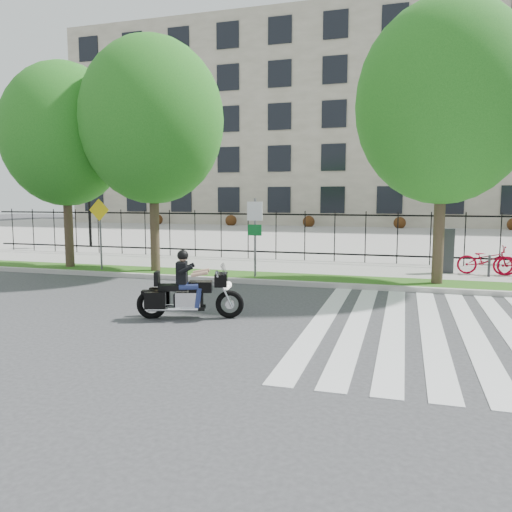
# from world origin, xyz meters

# --- Properties ---
(ground) EXTENTS (120.00, 120.00, 0.00)m
(ground) POSITION_xyz_m (0.00, 0.00, 0.00)
(ground) COLOR #353537
(ground) RESTS_ON ground
(curb) EXTENTS (60.00, 0.20, 0.15)m
(curb) POSITION_xyz_m (0.00, 4.10, 0.07)
(curb) COLOR #AAA6A0
(curb) RESTS_ON ground
(grass_verge) EXTENTS (60.00, 1.50, 0.15)m
(grass_verge) POSITION_xyz_m (0.00, 4.95, 0.07)
(grass_verge) COLOR #295916
(grass_verge) RESTS_ON ground
(sidewalk) EXTENTS (60.00, 3.50, 0.15)m
(sidewalk) POSITION_xyz_m (0.00, 7.45, 0.07)
(sidewalk) COLOR #9C9A92
(sidewalk) RESTS_ON ground
(plaza) EXTENTS (80.00, 34.00, 0.10)m
(plaza) POSITION_xyz_m (0.00, 25.00, 0.05)
(plaza) COLOR #9C9A92
(plaza) RESTS_ON ground
(crosswalk_stripes) EXTENTS (5.70, 8.00, 0.01)m
(crosswalk_stripes) POSITION_xyz_m (4.83, 0.00, 0.01)
(crosswalk_stripes) COLOR silver
(crosswalk_stripes) RESTS_ON ground
(iron_fence) EXTENTS (30.00, 0.06, 2.00)m
(iron_fence) POSITION_xyz_m (0.00, 9.20, 1.15)
(iron_fence) COLOR black
(iron_fence) RESTS_ON sidewalk
(office_building) EXTENTS (60.00, 21.90, 20.15)m
(office_building) POSITION_xyz_m (0.00, 44.92, 9.97)
(office_building) COLOR gray
(office_building) RESTS_ON ground
(lamp_post_left) EXTENTS (1.06, 0.70, 4.25)m
(lamp_post_left) POSITION_xyz_m (-12.00, 12.00, 3.21)
(lamp_post_left) COLOR black
(lamp_post_left) RESTS_ON ground
(street_tree_0) EXTENTS (4.44, 4.44, 7.32)m
(street_tree_0) POSITION_xyz_m (-7.97, 4.95, 4.91)
(street_tree_0) COLOR #3C2F21
(street_tree_0) RESTS_ON grass_verge
(street_tree_1) EXTENTS (4.86, 4.86, 7.90)m
(street_tree_1) POSITION_xyz_m (-4.45, 4.95, 5.25)
(street_tree_1) COLOR #3C2F21
(street_tree_1) RESTS_ON grass_verge
(street_tree_2) EXTENTS (5.02, 5.02, 8.10)m
(street_tree_2) POSITION_xyz_m (4.82, 4.95, 5.35)
(street_tree_2) COLOR #3C2F21
(street_tree_2) RESTS_ON grass_verge
(sign_pole_regulatory) EXTENTS (0.50, 0.09, 2.50)m
(sign_pole_regulatory) POSITION_xyz_m (-0.71, 4.58, 1.74)
(sign_pole_regulatory) COLOR #59595B
(sign_pole_regulatory) RESTS_ON grass_verge
(sign_pole_warning) EXTENTS (0.78, 0.09, 2.49)m
(sign_pole_warning) POSITION_xyz_m (-6.39, 4.58, 1.74)
(sign_pole_warning) COLOR #59595B
(sign_pole_warning) RESTS_ON grass_verge
(motorcycle_rider) EXTENTS (2.32, 1.10, 1.84)m
(motorcycle_rider) POSITION_xyz_m (-0.67, -0.59, 0.61)
(motorcycle_rider) COLOR black
(motorcycle_rider) RESTS_ON ground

